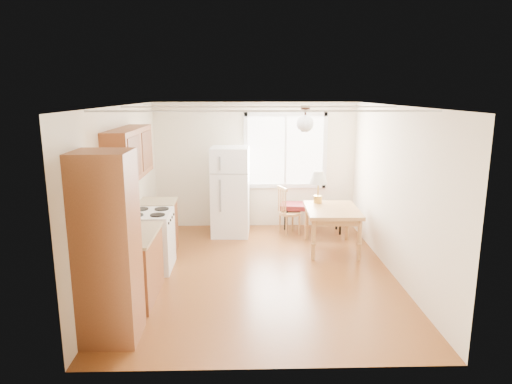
{
  "coord_description": "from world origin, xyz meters",
  "views": [
    {
      "loc": [
        -0.24,
        -6.54,
        2.69
      ],
      "look_at": [
        -0.04,
        0.47,
        1.15
      ],
      "focal_mm": 32.0,
      "sensor_mm": 36.0,
      "label": 1
    }
  ],
  "objects_px": {
    "refrigerator": "(230,191)",
    "bench": "(313,207)",
    "dining_table": "(332,214)",
    "chair": "(286,208)"
  },
  "relations": [
    {
      "from": "bench",
      "to": "dining_table",
      "type": "bearing_deg",
      "value": -72.14
    },
    {
      "from": "chair",
      "to": "refrigerator",
      "type": "bearing_deg",
      "value": 154.76
    },
    {
      "from": "dining_table",
      "to": "chair",
      "type": "height_order",
      "value": "chair"
    },
    {
      "from": "refrigerator",
      "to": "dining_table",
      "type": "distance_m",
      "value": 2.01
    },
    {
      "from": "bench",
      "to": "refrigerator",
      "type": "bearing_deg",
      "value": -169.51
    },
    {
      "from": "dining_table",
      "to": "chair",
      "type": "relative_size",
      "value": 1.3
    },
    {
      "from": "refrigerator",
      "to": "bench",
      "type": "distance_m",
      "value": 1.63
    },
    {
      "from": "refrigerator",
      "to": "bench",
      "type": "height_order",
      "value": "refrigerator"
    },
    {
      "from": "dining_table",
      "to": "refrigerator",
      "type": "bearing_deg",
      "value": 154.4
    },
    {
      "from": "refrigerator",
      "to": "dining_table",
      "type": "relative_size",
      "value": 1.4
    }
  ]
}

